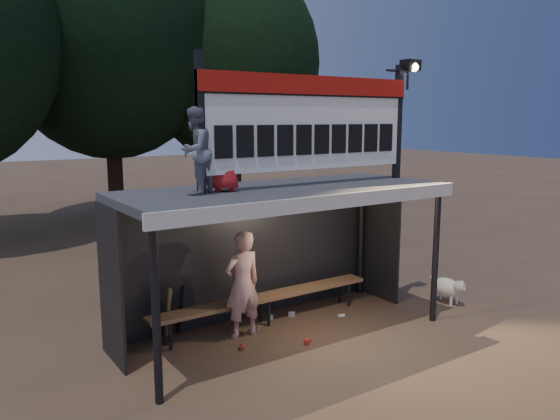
# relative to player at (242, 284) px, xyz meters

# --- Properties ---
(ground) EXTENTS (80.00, 80.00, 0.00)m
(ground) POSITION_rel_player_xyz_m (0.56, -0.30, -0.84)
(ground) COLOR #4F3827
(ground) RESTS_ON ground
(player) EXTENTS (0.62, 0.42, 1.67)m
(player) POSITION_rel_player_xyz_m (0.00, 0.00, 0.00)
(player) COLOR white
(player) RESTS_ON ground
(child_a) EXTENTS (0.72, 0.69, 1.18)m
(child_a) POSITION_rel_player_xyz_m (-0.85, -0.26, 2.07)
(child_a) COLOR slate
(child_a) RESTS_ON dugout_shelter
(child_b) EXTENTS (0.60, 0.51, 1.05)m
(child_b) POSITION_rel_player_xyz_m (-0.39, -0.21, 2.01)
(child_b) COLOR #B31B1F
(child_b) RESTS_ON dugout_shelter
(dugout_shelter) EXTENTS (5.10, 2.08, 2.32)m
(dugout_shelter) POSITION_rel_player_xyz_m (0.56, -0.05, 1.01)
(dugout_shelter) COLOR #39393B
(dugout_shelter) RESTS_ON ground
(scoreboard_assembly) EXTENTS (4.10, 0.27, 1.99)m
(scoreboard_assembly) POSITION_rel_player_xyz_m (1.12, -0.30, 2.49)
(scoreboard_assembly) COLOR black
(scoreboard_assembly) RESTS_ON dugout_shelter
(bench) EXTENTS (4.00, 0.35, 0.48)m
(bench) POSITION_rel_player_xyz_m (0.56, 0.25, -0.40)
(bench) COLOR olive
(bench) RESTS_ON ground
(tree_mid) EXTENTS (7.22, 7.22, 10.36)m
(tree_mid) POSITION_rel_player_xyz_m (1.56, 11.20, 5.33)
(tree_mid) COLOR black
(tree_mid) RESTS_ON ground
(tree_right) EXTENTS (6.08, 6.08, 8.72)m
(tree_right) POSITION_rel_player_xyz_m (5.56, 10.20, 4.35)
(tree_right) COLOR #321F16
(tree_right) RESTS_ON ground
(dog) EXTENTS (0.36, 0.81, 0.49)m
(dog) POSITION_rel_player_xyz_m (3.90, -0.74, -0.56)
(dog) COLOR silver
(dog) RESTS_ON ground
(bats) EXTENTS (0.49, 0.33, 0.84)m
(bats) POSITION_rel_player_xyz_m (-1.00, 0.52, -0.41)
(bats) COLOR #A47A4C
(bats) RESTS_ON ground
(litter) EXTENTS (2.15, 1.28, 0.08)m
(litter) POSITION_rel_player_xyz_m (0.72, -0.13, -0.80)
(litter) COLOR red
(litter) RESTS_ON ground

